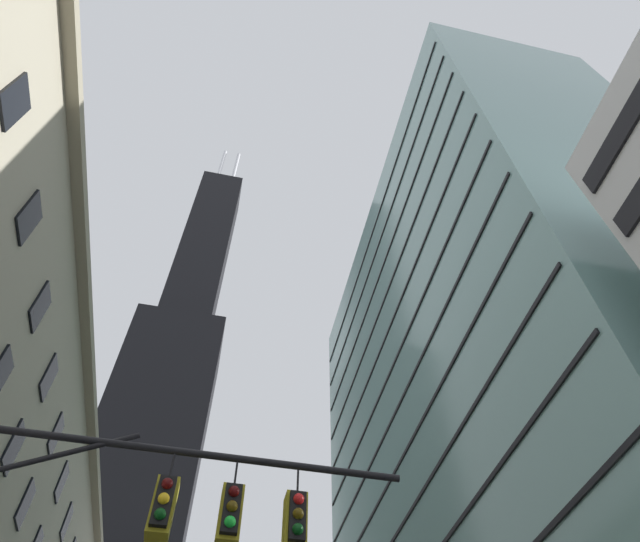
# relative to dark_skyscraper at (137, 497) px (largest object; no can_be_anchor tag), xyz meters

# --- Properties ---
(dark_skyscraper) EXTENTS (29.25, 29.25, 202.28)m
(dark_skyscraper) POSITION_rel_dark_skyscraper_xyz_m (0.00, 0.00, 0.00)
(dark_skyscraper) COLOR black
(dark_skyscraper) RESTS_ON ground
(glass_office_midrise) EXTENTS (15.43, 42.37, 56.72)m
(glass_office_midrise) POSITION_rel_dark_skyscraper_xyz_m (33.46, -70.62, -29.47)
(glass_office_midrise) COLOR gray
(glass_office_midrise) RESTS_ON ground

